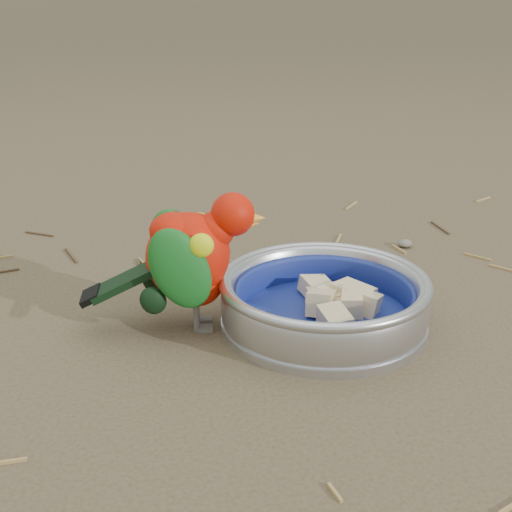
{
  "coord_description": "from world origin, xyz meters",
  "views": [
    {
      "loc": [
        -0.15,
        -0.72,
        0.38
      ],
      "look_at": [
        -0.04,
        0.03,
        0.08
      ],
      "focal_mm": 50.0,
      "sensor_mm": 36.0,
      "label": 1
    }
  ],
  "objects": [
    {
      "name": "food_bowl",
      "position": [
        0.03,
        -0.0,
        0.01
      ],
      "size": [
        0.24,
        0.24,
        0.02
      ],
      "primitive_type": "cylinder",
      "color": "#B2B2BA",
      "rests_on": "ground"
    },
    {
      "name": "ground_debris",
      "position": [
        -0.04,
        0.02,
        0.0
      ],
      "size": [
        0.9,
        0.8,
        0.01
      ],
      "primitive_type": null,
      "color": "#A6834A",
      "rests_on": "ground"
    },
    {
      "name": "fruit_wedges",
      "position": [
        0.03,
        -0.0,
        0.03
      ],
      "size": [
        0.14,
        0.14,
        0.03
      ],
      "primitive_type": null,
      "color": "beige",
      "rests_on": "food_bowl"
    },
    {
      "name": "lory_parrot",
      "position": [
        -0.12,
        0.02,
        0.08
      ],
      "size": [
        0.19,
        0.1,
        0.15
      ],
      "primitive_type": null,
      "rotation": [
        0.0,
        0.0,
        -1.61
      ],
      "color": "red",
      "rests_on": "ground"
    },
    {
      "name": "ground",
      "position": [
        0.0,
        0.0,
        0.0
      ],
      "size": [
        60.0,
        60.0,
        0.0
      ],
      "primitive_type": "plane",
      "color": "brown"
    },
    {
      "name": "bowl_wall",
      "position": [
        0.03,
        -0.0,
        0.04
      ],
      "size": [
        0.24,
        0.24,
        0.04
      ],
      "primitive_type": null,
      "color": "#B2B2BA",
      "rests_on": "food_bowl"
    }
  ]
}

